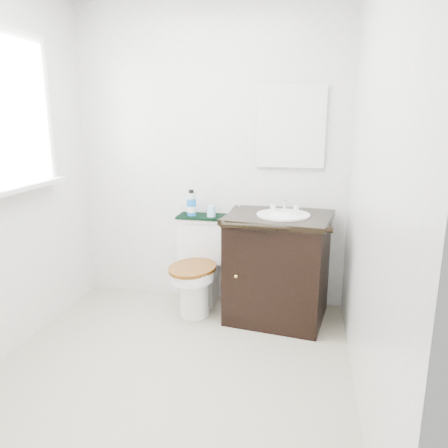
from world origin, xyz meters
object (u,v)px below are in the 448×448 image
(mouthwash_bottle, at_px, (191,204))
(cup, at_px, (211,211))
(toilet, at_px, (199,269))
(vanity, at_px, (278,264))
(trash_bin, at_px, (203,286))

(mouthwash_bottle, xyz_separation_m, cup, (0.17, -0.01, -0.05))
(toilet, relative_size, vanity, 0.79)
(cup, bearing_deg, vanity, -16.20)
(trash_bin, xyz_separation_m, cup, (0.09, -0.04, 0.66))
(vanity, height_order, cup, vanity)
(trash_bin, bearing_deg, toilet, -90.00)
(mouthwash_bottle, relative_size, cup, 2.36)
(vanity, xyz_separation_m, trash_bin, (-0.64, 0.20, -0.30))
(vanity, bearing_deg, toilet, 173.89)
(vanity, xyz_separation_m, cup, (-0.55, 0.16, 0.36))
(trash_bin, relative_size, cup, 2.91)
(toilet, relative_size, cup, 8.18)
(trash_bin, xyz_separation_m, mouthwash_bottle, (-0.08, -0.02, 0.71))
(vanity, distance_m, mouthwash_bottle, 0.85)
(toilet, distance_m, cup, 0.48)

